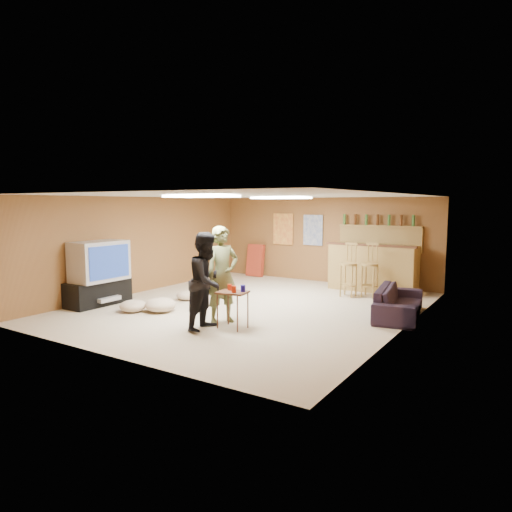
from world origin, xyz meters
The scene contains 32 objects.
ground centered at (0.00, 0.00, 0.00)m, with size 7.00×7.00×0.00m, color #BCAB8F.
ceiling centered at (0.00, 0.00, 2.20)m, with size 6.00×7.00×0.02m, color silver.
wall_back centered at (0.00, 3.50, 1.10)m, with size 6.00×0.02×2.20m, color brown.
wall_front centered at (0.00, -3.50, 1.10)m, with size 6.00×0.02×2.20m, color brown.
wall_left centered at (-3.00, 0.00, 1.10)m, with size 0.02×7.00×2.20m, color brown.
wall_right centered at (3.00, 0.00, 1.10)m, with size 0.02×7.00×2.20m, color brown.
tv_stand centered at (-2.72, -1.50, 0.25)m, with size 0.55×1.30×0.50m, color black.
dvd_box centered at (-2.50, -1.50, 0.15)m, with size 0.35×0.50×0.08m, color #B2B2B7.
tv_body centered at (-2.65, -1.50, 0.90)m, with size 0.60×1.10×0.80m, color #B2B2B7.
tv_screen centered at (-2.34, -1.50, 0.90)m, with size 0.02×0.95×0.65m, color navy.
bar_counter centered at (1.50, 2.95, 0.55)m, with size 2.00×0.60×1.10m, color olive.
bar_lip centered at (1.50, 2.70, 1.10)m, with size 2.10×0.12×0.05m, color #422315.
bar_shelf centered at (1.50, 3.40, 1.50)m, with size 2.00×0.18×0.05m, color olive.
bar_backing centered at (1.50, 3.42, 1.20)m, with size 2.00×0.14×0.60m, color olive.
poster_left centered at (-1.20, 3.46, 1.35)m, with size 0.60×0.03×0.85m, color #BF3F26.
poster_right centered at (-0.30, 3.46, 1.35)m, with size 0.55×0.03×0.80m, color #334C99.
folding_chair_stack centered at (-2.00, 3.30, 0.45)m, with size 0.50×0.14×0.90m, color #A1301D.
ceiling_panel_front centered at (0.00, -1.50, 2.17)m, with size 1.20×0.60×0.04m, color white.
ceiling_panel_back centered at (0.00, 1.20, 2.17)m, with size 1.20×0.60×0.04m, color white.
person_olive centered at (0.25, -1.26, 0.83)m, with size 0.61×0.40×1.67m, color #5E643A.
person_black centered at (0.28, -1.72, 0.80)m, with size 0.77×0.60×1.59m, color black.
sofa centered at (2.70, 0.80, 0.27)m, with size 1.84×0.72×0.54m, color black.
tray_table centered at (0.61, -1.47, 0.31)m, with size 0.47×0.38×0.62m, color #422315.
cup_red_near centered at (0.50, -1.40, 0.67)m, with size 0.07×0.07×0.10m, color red.
cup_red_far centered at (0.68, -1.53, 0.67)m, with size 0.08×0.08×0.11m, color red.
cup_blue centered at (0.77, -1.40, 0.67)m, with size 0.08×0.08×0.11m, color navy.
bar_stool_left centered at (1.26, 2.01, 0.62)m, with size 0.40×0.40×1.25m, color olive, non-canonical shape.
bar_stool_right centered at (1.67, 2.21, 0.58)m, with size 0.37×0.37×1.16m, color olive, non-canonical shape.
cushion_near_tv centered at (-1.21, -1.27, 0.13)m, with size 0.59×0.59×0.26m, color tan.
cushion_mid centered at (-1.50, -0.19, 0.10)m, with size 0.44×0.44×0.20m, color tan.
cushion_far centered at (-1.66, -1.56, 0.11)m, with size 0.50×0.50×0.23m, color tan.
bottle_row centered at (1.44, 3.38, 1.65)m, with size 1.76×0.08×0.26m, color #3F7233, non-canonical shape.
Camera 1 is at (4.89, -7.45, 2.05)m, focal length 32.00 mm.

